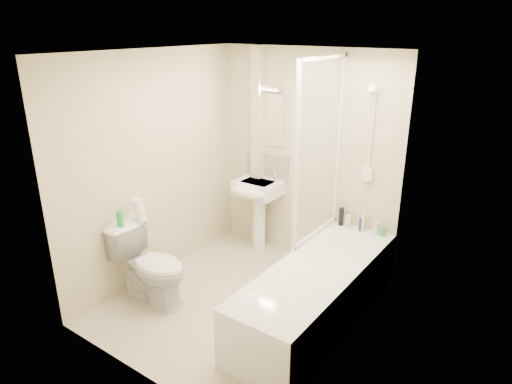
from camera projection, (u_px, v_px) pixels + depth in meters
The scene contains 25 objects.
floor at pixel (240, 302), 4.57m from camera, with size 2.50×2.50×0.00m, color beige.
wall_back at pixel (306, 158), 5.11m from camera, with size 2.20×0.02×2.40m, color beige.
wall_left at pixel (154, 168), 4.75m from camera, with size 0.02×2.50×2.40m, color beige.
wall_right at pixel (350, 217), 3.55m from camera, with size 0.02×2.50×2.40m, color beige.
ceiling at pixel (236, 52), 3.73m from camera, with size 2.20×2.50×0.02m, color white.
tile_back at pixel (371, 149), 4.61m from camera, with size 0.70×0.01×1.75m, color beige.
tile_right at pixel (361, 183), 3.63m from camera, with size 0.01×2.10×1.75m, color beige.
pipe_boxing at pixel (258, 151), 5.40m from camera, with size 0.12×0.12×2.40m, color beige.
splashback at pixel (267, 165), 5.44m from camera, with size 0.60×0.01×0.30m, color beige.
mirror at pixel (267, 119), 5.25m from camera, with size 0.46×0.01×0.60m, color white.
strip_light at pixel (266, 87), 5.10m from camera, with size 0.42×0.07×0.07m, color silver.
bathtub at pixel (317, 292), 4.21m from camera, with size 0.70×2.10×0.55m.
shower_screen at pixel (320, 151), 4.46m from camera, with size 0.04×0.92×1.80m.
shower_fixture at pixel (370, 138), 4.54m from camera, with size 0.10×0.16×0.99m.
pedestal_sink at pixel (256, 196), 5.38m from camera, with size 0.52×0.48×1.00m.
bottle_black_a at pixel (341, 217), 4.95m from camera, with size 0.06×0.06×0.20m, color black.
bottle_white_a at pixel (348, 221), 4.92m from camera, with size 0.06×0.06×0.13m, color silver.
bottle_blue at pixel (361, 224), 4.83m from camera, with size 0.05×0.05×0.14m, color #122350.
bottle_cream at pixel (363, 222), 4.82m from camera, with size 0.05×0.05×0.19m, color beige.
bottle_white_b at pixel (376, 229), 4.74m from camera, with size 0.05×0.05×0.13m, color silver.
bottle_green at pixel (383, 232), 4.71m from camera, with size 0.05×0.05×0.09m, color green.
toilet at pixel (151, 265), 4.46m from camera, with size 0.81×0.50×0.79m, color white.
toilet_roll_lower at pixel (140, 215), 4.50m from camera, with size 0.10×0.10×0.11m, color white.
toilet_roll_upper at pixel (137, 204), 4.46m from camera, with size 0.11×0.11×0.11m, color white.
green_bottle at pixel (120, 218), 4.35m from camera, with size 0.07×0.07×0.16m, color green.
Camera 1 is at (2.40, -3.08, 2.62)m, focal length 32.00 mm.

